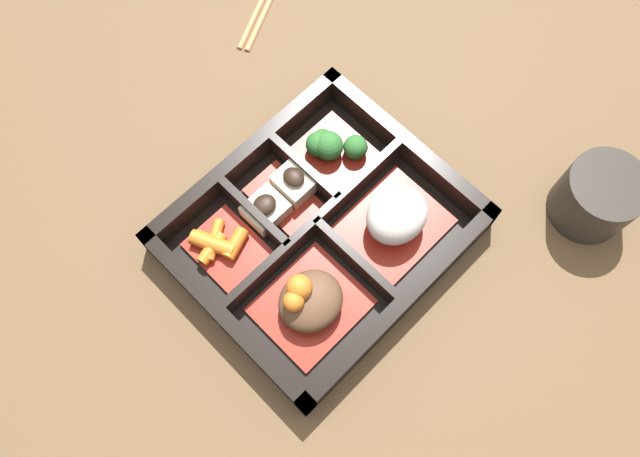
{
  "coord_description": "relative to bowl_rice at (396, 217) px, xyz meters",
  "views": [
    {
      "loc": [
        0.15,
        0.15,
        0.59
      ],
      "look_at": [
        0.0,
        0.0,
        0.03
      ],
      "focal_mm": 35.0,
      "sensor_mm": 36.0,
      "label": 1
    }
  ],
  "objects": [
    {
      "name": "bowl_carrots",
      "position": [
        0.14,
        -0.1,
        -0.02
      ],
      "size": [
        0.06,
        0.07,
        0.02
      ],
      "color": "maroon",
      "rests_on": "bento_base"
    },
    {
      "name": "bowl_greens",
      "position": [
        -0.01,
        -0.1,
        -0.01
      ],
      "size": [
        0.06,
        0.07,
        0.04
      ],
      "color": "maroon",
      "rests_on": "bento_base"
    },
    {
      "name": "bowl_stew",
      "position": [
        0.12,
        -0.0,
        -0.0
      ],
      "size": [
        0.1,
        0.08,
        0.05
      ],
      "color": "maroon",
      "rests_on": "bento_base"
    },
    {
      "name": "bento_base",
      "position": [
        0.06,
        -0.05,
        -0.03
      ],
      "size": [
        0.26,
        0.23,
        0.01
      ],
      "color": "black",
      "rests_on": "ground_plane"
    },
    {
      "name": "ground_plane",
      "position": [
        0.06,
        -0.05,
        -0.03
      ],
      "size": [
        3.0,
        3.0,
        0.0
      ],
      "primitive_type": "plane",
      "color": "brown"
    },
    {
      "name": "bowl_rice",
      "position": [
        0.0,
        0.0,
        0.0
      ],
      "size": [
        0.1,
        0.08,
        0.05
      ],
      "color": "maroon",
      "rests_on": "bento_base"
    },
    {
      "name": "bento_rim",
      "position": [
        0.06,
        -0.05,
        -0.01
      ],
      "size": [
        0.26,
        0.23,
        0.04
      ],
      "color": "black",
      "rests_on": "ground_plane"
    },
    {
      "name": "bowl_tofu",
      "position": [
        0.06,
        -0.1,
        -0.01
      ],
      "size": [
        0.08,
        0.07,
        0.03
      ],
      "color": "maroon",
      "rests_on": "bento_base"
    },
    {
      "name": "tea_cup",
      "position": [
        -0.16,
        0.12,
        0.0
      ],
      "size": [
        0.08,
        0.08,
        0.06
      ],
      "color": "#2D2823",
      "rests_on": "ground_plane"
    }
  ]
}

